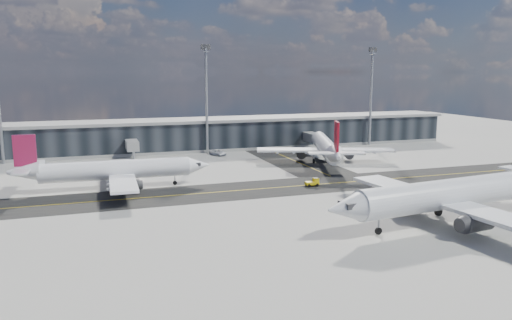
% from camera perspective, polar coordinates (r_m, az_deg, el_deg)
% --- Properties ---
extents(ground, '(300.00, 300.00, 0.00)m').
position_cam_1_polar(ground, '(90.62, 1.23, -3.88)').
color(ground, gray).
rests_on(ground, ground).
extents(taxiway_lanes, '(180.00, 63.00, 0.03)m').
position_cam_1_polar(taxiway_lanes, '(101.75, 1.28, -2.32)').
color(taxiway_lanes, black).
rests_on(taxiway_lanes, ground).
extents(terminal_concourse, '(152.00, 19.80, 8.80)m').
position_cam_1_polar(terminal_concourse, '(142.03, -6.21, 2.82)').
color(terminal_concourse, black).
rests_on(terminal_concourse, ground).
extents(floodlight_masts, '(102.50, 0.70, 28.90)m').
position_cam_1_polar(floodlight_masts, '(134.29, -5.69, 7.35)').
color(floodlight_masts, gray).
rests_on(floodlight_masts, ground).
extents(airliner_af, '(36.51, 31.07, 10.84)m').
position_cam_1_polar(airliner_af, '(97.38, -16.01, -1.13)').
color(airliner_af, white).
rests_on(airliner_af, ground).
extents(airliner_redtail, '(33.07, 38.31, 11.64)m').
position_cam_1_polar(airliner_redtail, '(121.60, 8.00, 1.45)').
color(airliner_redtail, white).
rests_on(airliner_redtail, ground).
extents(airliner_near, '(43.62, 37.28, 12.92)m').
position_cam_1_polar(airliner_near, '(78.50, 21.74, -3.58)').
color(airliner_near, silver).
rests_on(airliner_near, ground).
extents(baggage_tug, '(2.64, 1.40, 1.63)m').
position_cam_1_polar(baggage_tug, '(96.90, 6.55, -2.53)').
color(baggage_tug, yellow).
rests_on(baggage_tug, ground).
extents(service_van, '(4.34, 5.98, 1.51)m').
position_cam_1_polar(service_van, '(132.38, -4.37, 0.87)').
color(service_van, white).
rests_on(service_van, ground).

